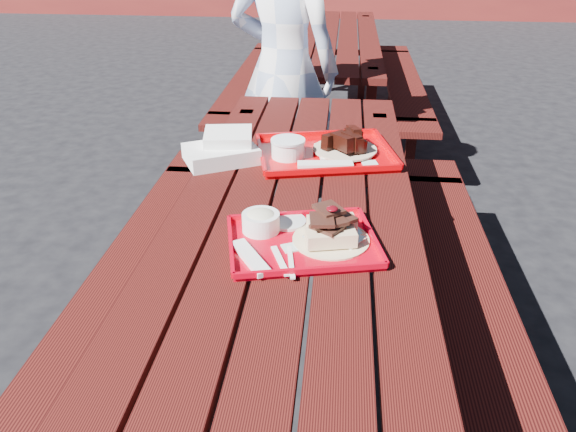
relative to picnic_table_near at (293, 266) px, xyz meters
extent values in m
plane|color=black|center=(0.00, 0.00, -0.56)|extent=(60.00, 60.00, 0.00)
cube|color=#4B130E|center=(-0.30, 0.00, 0.17)|extent=(0.14, 2.40, 0.04)
cube|color=#4B130E|center=(-0.15, 0.00, 0.17)|extent=(0.14, 2.40, 0.04)
cube|color=#4B130E|center=(0.00, 0.00, 0.17)|extent=(0.14, 2.40, 0.04)
cube|color=#4B130E|center=(0.15, 0.00, 0.17)|extent=(0.14, 2.40, 0.04)
cube|color=#4B130E|center=(0.30, 0.00, 0.17)|extent=(0.14, 2.40, 0.04)
cube|color=#4B130E|center=(-0.58, 0.00, -0.13)|extent=(0.25, 2.40, 0.04)
cube|color=#4B130E|center=(-0.58, 0.84, -0.35)|extent=(0.06, 0.06, 0.42)
cube|color=#4B130E|center=(0.58, 0.00, -0.13)|extent=(0.25, 2.40, 0.04)
cube|color=#4B130E|center=(0.58, 0.84, -0.35)|extent=(0.06, 0.06, 0.42)
cube|color=#4B130E|center=(-0.30, 0.96, -0.19)|extent=(0.06, 0.06, 0.75)
cube|color=#4B130E|center=(0.30, 0.96, -0.19)|extent=(0.06, 0.06, 0.75)
cube|color=#4B130E|center=(0.00, 0.96, -0.13)|extent=(1.40, 0.06, 0.04)
cube|color=#4B130E|center=(-0.30, 2.80, 0.17)|extent=(0.14, 2.40, 0.04)
cube|color=#4B130E|center=(-0.15, 2.80, 0.17)|extent=(0.14, 2.40, 0.04)
cube|color=#4B130E|center=(0.00, 2.80, 0.17)|extent=(0.14, 2.40, 0.04)
cube|color=#4B130E|center=(0.15, 2.80, 0.17)|extent=(0.14, 2.40, 0.04)
cube|color=#4B130E|center=(0.30, 2.80, 0.17)|extent=(0.14, 2.40, 0.04)
cube|color=#4B130E|center=(-0.58, 2.80, -0.13)|extent=(0.25, 2.40, 0.04)
cube|color=#4B130E|center=(-0.58, 1.96, -0.35)|extent=(0.06, 0.06, 0.42)
cube|color=#4B130E|center=(-0.58, 3.64, -0.35)|extent=(0.06, 0.06, 0.42)
cube|color=#4B130E|center=(0.58, 2.80, -0.13)|extent=(0.25, 2.40, 0.04)
cube|color=#4B130E|center=(0.58, 1.96, -0.35)|extent=(0.06, 0.06, 0.42)
cube|color=#4B130E|center=(0.58, 3.64, -0.35)|extent=(0.06, 0.06, 0.42)
cube|color=#4B130E|center=(-0.30, 1.84, -0.19)|extent=(0.06, 0.06, 0.75)
cube|color=#4B130E|center=(0.30, 1.84, -0.19)|extent=(0.06, 0.06, 0.75)
cube|color=#4B130E|center=(-0.30, 3.76, -0.19)|extent=(0.06, 0.06, 0.75)
cube|color=#4B130E|center=(0.30, 3.76, -0.19)|extent=(0.06, 0.06, 0.75)
cube|color=#4B130E|center=(0.00, 1.84, -0.13)|extent=(1.40, 0.06, 0.04)
cube|color=#4B130E|center=(0.00, 3.76, -0.13)|extent=(1.40, 0.06, 0.04)
cube|color=#B80013|center=(0.04, -0.18, 0.19)|extent=(0.44, 0.37, 0.01)
cube|color=#B80013|center=(0.01, -0.04, 0.21)|extent=(0.38, 0.10, 0.02)
cube|color=#B80013|center=(0.08, -0.33, 0.21)|extent=(0.38, 0.10, 0.02)
cube|color=#B80013|center=(0.23, -0.14, 0.21)|extent=(0.08, 0.29, 0.02)
cube|color=#B80013|center=(-0.14, -0.23, 0.21)|extent=(0.08, 0.29, 0.02)
cylinder|color=beige|center=(0.12, -0.17, 0.20)|extent=(0.21, 0.21, 0.01)
cube|color=beige|center=(0.12, -0.20, 0.23)|extent=(0.14, 0.09, 0.04)
cube|color=beige|center=(0.12, -0.13, 0.23)|extent=(0.14, 0.09, 0.04)
ellipsoid|color=#50050C|center=(0.12, -0.17, 0.31)|extent=(0.03, 0.03, 0.01)
cylinder|color=white|center=(-0.08, -0.13, 0.23)|extent=(0.10, 0.10, 0.05)
ellipsoid|color=beige|center=(-0.08, -0.13, 0.24)|extent=(0.09, 0.09, 0.04)
cylinder|color=silver|center=(-0.01, -0.08, 0.20)|extent=(0.11, 0.11, 0.01)
cube|color=white|center=(-0.08, -0.28, 0.21)|extent=(0.13, 0.17, 0.01)
cube|color=white|center=(-0.01, -0.29, 0.20)|extent=(0.06, 0.14, 0.01)
cube|color=white|center=(0.02, -0.29, 0.20)|extent=(0.04, 0.15, 0.00)
cube|color=silver|center=(0.01, -0.22, 0.20)|extent=(0.06, 0.06, 0.00)
cube|color=#C10005|center=(0.08, 0.46, 0.20)|extent=(0.54, 0.46, 0.01)
cube|color=#C10005|center=(0.04, 0.64, 0.21)|extent=(0.46, 0.12, 0.02)
cube|color=#C10005|center=(0.12, 0.28, 0.21)|extent=(0.46, 0.12, 0.02)
cube|color=#C10005|center=(0.31, 0.51, 0.21)|extent=(0.09, 0.36, 0.02)
cube|color=#C10005|center=(-0.15, 0.41, 0.21)|extent=(0.09, 0.36, 0.02)
cube|color=white|center=(0.13, 0.47, 0.21)|extent=(0.19, 0.19, 0.01)
cylinder|color=#CFB295|center=(0.15, 0.47, 0.21)|extent=(0.24, 0.24, 0.01)
cylinder|color=white|center=(-0.06, 0.41, 0.23)|extent=(0.12, 0.12, 0.06)
cylinder|color=silver|center=(-0.06, 0.41, 0.27)|extent=(0.12, 0.12, 0.01)
cube|color=white|center=(0.08, 0.33, 0.21)|extent=(0.20, 0.07, 0.02)
cube|color=silver|center=(0.24, 0.37, 0.20)|extent=(0.06, 0.05, 0.00)
cube|color=white|center=(-0.29, 0.37, 0.22)|extent=(0.30, 0.27, 0.06)
cube|color=white|center=(-0.27, 0.41, 0.27)|extent=(0.19, 0.16, 0.04)
imported|color=#A4B9DE|center=(-0.18, 1.46, 0.26)|extent=(0.69, 0.55, 1.64)
camera|label=1|loc=(0.13, -1.48, 0.98)|focal=35.00mm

